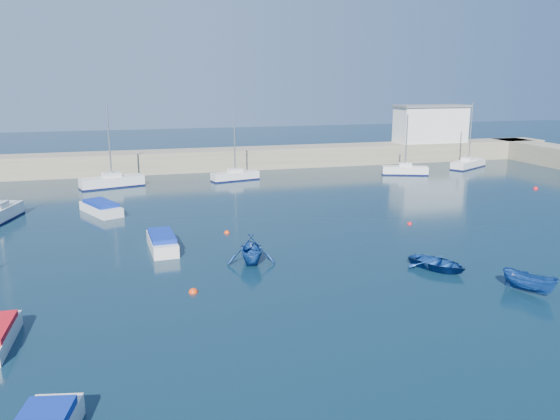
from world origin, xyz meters
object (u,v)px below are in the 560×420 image
object	(u,v)px
sailboat_5	(112,181)
sailboat_8	(468,164)
dinghy_left	(251,249)
motorboat_2	(101,208)
dinghy_center	(438,263)
sailboat_6	(235,176)
dinghy_right	(529,282)
harbor_office	(431,125)
motorboat_1	(162,242)
sailboat_7	(405,170)

from	to	relation	value
sailboat_5	sailboat_8	distance (m)	45.10
sailboat_8	dinghy_left	size ratio (longest dim) A/B	2.43
motorboat_2	dinghy_center	distance (m)	29.03
sailboat_6	sailboat_5	bearing A→B (deg)	79.24
sailboat_8	dinghy_right	world-z (taller)	sailboat_8
sailboat_8	dinghy_left	xyz separation A→B (m)	(-36.26, -29.92, 0.37)
harbor_office	motorboat_1	distance (m)	52.51
dinghy_right	dinghy_left	bearing A→B (deg)	120.71
sailboat_7	dinghy_left	bearing A→B (deg)	157.68
sailboat_7	motorboat_1	xyz separation A→B (m)	(-30.82, -22.97, -0.03)
sailboat_7	dinghy_center	world-z (taller)	sailboat_7
dinghy_right	sailboat_8	bearing A→B (deg)	33.84
sailboat_6	dinghy_left	distance (m)	29.68
harbor_office	sailboat_6	bearing A→B (deg)	-164.24
dinghy_right	harbor_office	bearing A→B (deg)	39.44
dinghy_left	sailboat_6	bearing A→B (deg)	90.17
dinghy_center	sailboat_5	bearing A→B (deg)	91.75
motorboat_2	dinghy_left	xyz separation A→B (m)	(9.58, -16.51, 0.42)
dinghy_center	harbor_office	bearing A→B (deg)	31.09
sailboat_5	dinghy_right	distance (m)	43.81
motorboat_2	dinghy_left	distance (m)	19.09
sailboat_5	sailboat_7	size ratio (longest dim) A/B	1.20
harbor_office	sailboat_8	xyz separation A→B (m)	(1.18, -7.91, -4.55)
sailboat_8	dinghy_right	bearing A→B (deg)	119.17
sailboat_5	sailboat_6	size ratio (longest dim) A/B	1.20
dinghy_center	dinghy_right	world-z (taller)	dinghy_right
dinghy_right	motorboat_1	bearing A→B (deg)	118.62
harbor_office	motorboat_2	bearing A→B (deg)	-154.48
motorboat_1	dinghy_left	world-z (taller)	dinghy_left
sailboat_6	dinghy_right	size ratio (longest dim) A/B	2.43
sailboat_5	motorboat_1	size ratio (longest dim) A/B	1.84
motorboat_2	sailboat_5	bearing A→B (deg)	61.66
sailboat_7	dinghy_left	world-z (taller)	sailboat_7
sailboat_6	sailboat_8	xyz separation A→B (m)	(31.44, 0.63, 0.01)
motorboat_1	sailboat_5	bearing A→B (deg)	95.35
sailboat_8	dinghy_center	xyz separation A→B (m)	(-25.54, -34.16, -0.17)
dinghy_center	motorboat_1	bearing A→B (deg)	122.50
dinghy_left	dinghy_right	size ratio (longest dim) A/B	1.16
sailboat_5	sailboat_8	size ratio (longest dim) A/B	1.03
sailboat_7	dinghy_right	distance (m)	38.33
motorboat_1	motorboat_2	bearing A→B (deg)	106.84
harbor_office	dinghy_center	world-z (taller)	harbor_office
harbor_office	dinghy_left	world-z (taller)	harbor_office
sailboat_6	motorboat_2	xyz separation A→B (m)	(-14.40, -12.78, -0.04)
sailboat_6	sailboat_8	size ratio (longest dim) A/B	0.86
sailboat_6	dinghy_center	xyz separation A→B (m)	(5.90, -33.53, -0.16)
sailboat_7	motorboat_1	bearing A→B (deg)	147.42
motorboat_2	harbor_office	bearing A→B (deg)	0.69
sailboat_6	harbor_office	bearing A→B (deg)	-87.02
motorboat_1	dinghy_right	distance (m)	22.95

